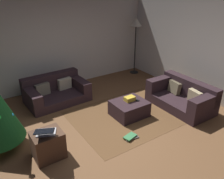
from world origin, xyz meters
TOP-DOWN VIEW (x-y plane):
  - ground_plane at (0.00, 0.00)m, footprint 6.40×6.40m
  - rear_partition at (0.00, 3.14)m, footprint 6.40×0.12m
  - corner_partition at (3.14, 0.00)m, footprint 0.12×6.40m
  - couch_left at (-0.28, 2.25)m, footprint 1.58×1.04m
  - couch_right at (2.23, 0.17)m, footprint 0.90×1.60m
  - ottoman at (0.86, 0.55)m, footprint 0.77×0.66m
  - gift_box at (0.89, 0.59)m, footprint 0.24×0.16m
  - tv_remote at (1.03, 0.52)m, footprint 0.09×0.17m
  - side_table at (-1.20, 0.22)m, footprint 0.52×0.44m
  - laptop at (-1.22, 0.17)m, footprint 0.45×0.48m
  - book_stack at (0.34, -0.17)m, footprint 0.32×0.22m
  - corner_lamp at (2.74, 2.72)m, footprint 0.36×0.36m
  - area_rug at (0.86, 0.55)m, footprint 2.60×2.00m

SIDE VIEW (x-z plane):
  - ground_plane at x=0.00m, z-range 0.00..0.00m
  - area_rug at x=0.86m, z-range 0.00..0.01m
  - book_stack at x=0.34m, z-range 0.00..0.05m
  - ottoman at x=0.86m, z-range 0.00..0.36m
  - couch_left at x=-0.28m, z-range -0.08..0.58m
  - side_table at x=-1.20m, z-range 0.00..0.51m
  - couch_right at x=2.23m, z-range -0.06..0.61m
  - tv_remote at x=1.03m, z-range 0.36..0.38m
  - gift_box at x=0.89m, z-range 0.36..0.46m
  - laptop at x=-1.22m, z-range 0.48..0.65m
  - rear_partition at x=0.00m, z-range 0.00..2.60m
  - corner_partition at x=3.14m, z-range 0.00..2.60m
  - corner_lamp at x=2.74m, z-range 0.65..2.48m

